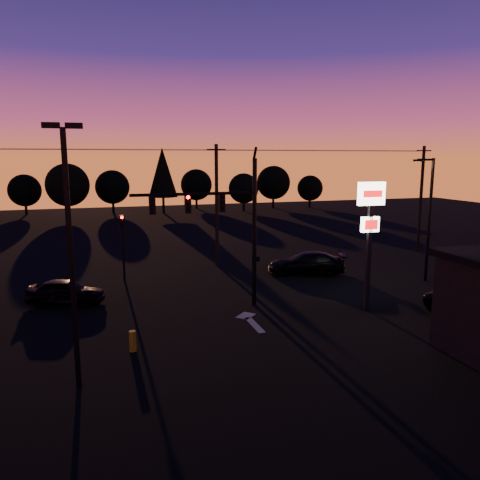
% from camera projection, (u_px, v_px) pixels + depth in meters
% --- Properties ---
extents(ground, '(120.00, 120.00, 0.00)m').
position_uv_depth(ground, '(252.00, 333.00, 21.65)').
color(ground, black).
rests_on(ground, ground).
extents(lane_arrow, '(1.20, 3.10, 0.01)m').
position_uv_depth(lane_arrow, '(250.00, 320.00, 23.36)').
color(lane_arrow, beige).
rests_on(lane_arrow, ground).
extents(traffic_signal_mast, '(6.79, 0.52, 8.58)m').
position_uv_depth(traffic_signal_mast, '(226.00, 217.00, 24.52)').
color(traffic_signal_mast, black).
rests_on(traffic_signal_mast, ground).
extents(secondary_signal, '(0.30, 0.31, 4.35)m').
position_uv_depth(secondary_signal, '(123.00, 238.00, 30.48)').
color(secondary_signal, black).
rests_on(secondary_signal, ground).
extents(parking_lot_light, '(1.25, 0.30, 9.14)m').
position_uv_depth(parking_lot_light, '(70.00, 241.00, 15.71)').
color(parking_lot_light, black).
rests_on(parking_lot_light, ground).
extents(pylon_sign, '(1.50, 0.28, 6.80)m').
position_uv_depth(pylon_sign, '(370.00, 218.00, 24.26)').
color(pylon_sign, black).
rests_on(pylon_sign, ground).
extents(streetlight, '(1.55, 0.35, 8.00)m').
position_uv_depth(streetlight, '(429.00, 214.00, 30.13)').
color(streetlight, black).
rests_on(streetlight, ground).
extents(utility_pole_1, '(1.40, 0.26, 9.00)m').
position_uv_depth(utility_pole_1, '(217.00, 205.00, 34.60)').
color(utility_pole_1, black).
rests_on(utility_pole_1, ground).
extents(utility_pole_2, '(1.40, 0.26, 9.00)m').
position_uv_depth(utility_pole_2, '(421.00, 198.00, 39.88)').
color(utility_pole_2, black).
rests_on(utility_pole_2, ground).
extents(power_wires, '(36.00, 1.22, 0.07)m').
position_uv_depth(power_wires, '(216.00, 150.00, 33.91)').
color(power_wires, black).
rests_on(power_wires, ground).
extents(bollard, '(0.29, 0.29, 0.88)m').
position_uv_depth(bollard, '(133.00, 341.00, 19.59)').
color(bollard, '#A49013').
rests_on(bollard, ground).
extents(tree_1, '(4.54, 4.54, 5.71)m').
position_uv_depth(tree_1, '(25.00, 190.00, 66.18)').
color(tree_1, black).
rests_on(tree_1, ground).
extents(tree_2, '(5.77, 5.78, 7.26)m').
position_uv_depth(tree_2, '(67.00, 185.00, 63.07)').
color(tree_2, black).
rests_on(tree_2, ground).
extents(tree_3, '(4.95, 4.95, 6.22)m').
position_uv_depth(tree_3, '(112.00, 187.00, 68.70)').
color(tree_3, black).
rests_on(tree_3, ground).
extents(tree_4, '(4.18, 4.18, 9.50)m').
position_uv_depth(tree_4, '(163.00, 172.00, 67.56)').
color(tree_4, black).
rests_on(tree_4, ground).
extents(tree_5, '(4.95, 4.95, 6.22)m').
position_uv_depth(tree_5, '(196.00, 185.00, 74.40)').
color(tree_5, black).
rests_on(tree_5, ground).
extents(tree_6, '(4.54, 4.54, 5.71)m').
position_uv_depth(tree_6, '(244.00, 188.00, 70.58)').
color(tree_6, black).
rests_on(tree_6, ground).
extents(tree_7, '(5.36, 5.36, 6.74)m').
position_uv_depth(tree_7, '(273.00, 183.00, 75.05)').
color(tree_7, black).
rests_on(tree_7, ground).
extents(tree_8, '(4.12, 4.12, 5.19)m').
position_uv_depth(tree_8, '(310.00, 188.00, 76.03)').
color(tree_8, black).
rests_on(tree_8, ground).
extents(car_left, '(4.50, 2.96, 1.42)m').
position_uv_depth(car_left, '(66.00, 292.00, 25.84)').
color(car_left, black).
rests_on(car_left, ground).
extents(car_right, '(5.74, 3.86, 1.54)m').
position_uv_depth(car_right, '(306.00, 263.00, 32.63)').
color(car_right, black).
rests_on(car_right, ground).
extents(suv_parked, '(3.32, 4.83, 1.23)m').
position_uv_depth(suv_parked, '(470.00, 305.00, 23.87)').
color(suv_parked, black).
rests_on(suv_parked, ground).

